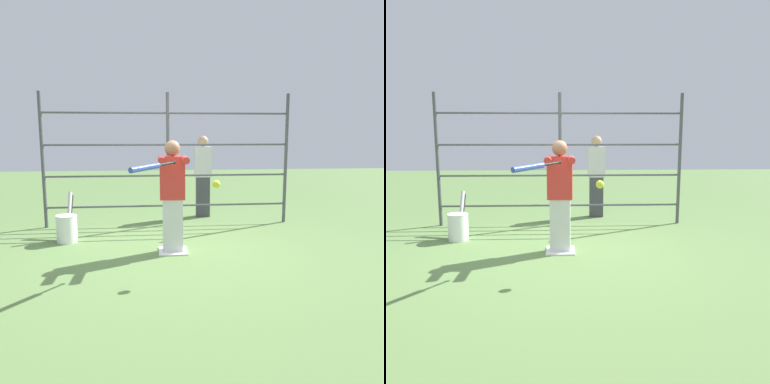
% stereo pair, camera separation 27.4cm
% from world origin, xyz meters
% --- Properties ---
extents(ground_plane, '(24.00, 24.00, 0.00)m').
position_xyz_m(ground_plane, '(0.00, 0.00, 0.00)').
color(ground_plane, '#608447').
extents(home_plate, '(0.40, 0.40, 0.02)m').
position_xyz_m(home_plate, '(0.00, 0.00, 0.01)').
color(home_plate, white).
rests_on(home_plate, ground).
extents(fence_backstop, '(4.39, 0.06, 2.36)m').
position_xyz_m(fence_backstop, '(0.00, -1.60, 1.18)').
color(fence_backstop, '#4C4C51').
rests_on(fence_backstop, ground).
extents(batter, '(0.40, 0.53, 1.56)m').
position_xyz_m(batter, '(0.00, 0.02, 0.84)').
color(batter, silver).
rests_on(batter, ground).
extents(baseball_bat_swinging, '(0.55, 0.69, 0.09)m').
position_xyz_m(baseball_bat_swinging, '(0.31, 0.81, 1.27)').
color(baseball_bat_swinging, black).
extents(softball_in_flight, '(0.10, 0.10, 0.10)m').
position_xyz_m(softball_in_flight, '(-0.47, 0.82, 1.06)').
color(softball_in_flight, yellow).
extents(bat_bucket, '(0.32, 0.70, 0.71)m').
position_xyz_m(bat_bucket, '(1.59, -0.67, 0.23)').
color(bat_bucket, white).
rests_on(bat_bucket, ground).
extents(bystander_behind_fence, '(0.33, 0.21, 1.61)m').
position_xyz_m(bystander_behind_fence, '(-0.71, -2.24, 0.84)').
color(bystander_behind_fence, '#3F3F47').
rests_on(bystander_behind_fence, ground).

